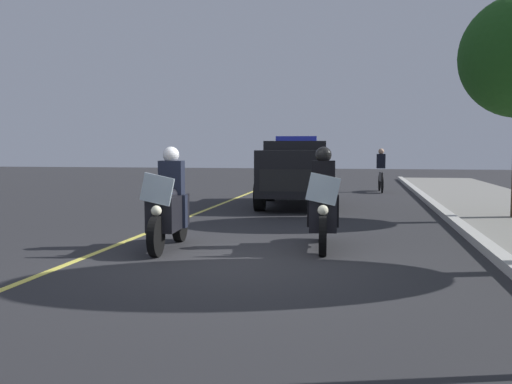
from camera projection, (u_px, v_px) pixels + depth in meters
The scene contains 7 objects.
ground_plane at pixel (233, 261), 8.59m from camera, with size 80.00×80.00×0.00m, color #28282B.
curb_strip at pixel (511, 266), 7.87m from camera, with size 48.00×0.24×0.15m, color #B7B5AD.
lane_stripe_center at pixel (89, 255), 9.02m from camera, with size 48.00×0.12×0.01m, color #E0D14C.
police_motorcycle_lead_left at pixel (169, 207), 9.63m from camera, with size 2.14×0.61×1.72m.
police_motorcycle_lead_right at pixel (323, 207), 9.70m from camera, with size 2.14×0.61×1.72m.
police_suv at pixel (296, 170), 16.89m from camera, with size 5.02×2.33×2.05m.
cyclist_background at pixel (381, 170), 22.18m from camera, with size 1.76×0.34×1.69m.
Camera 1 is at (8.28, 1.90, 1.69)m, focal length 40.16 mm.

